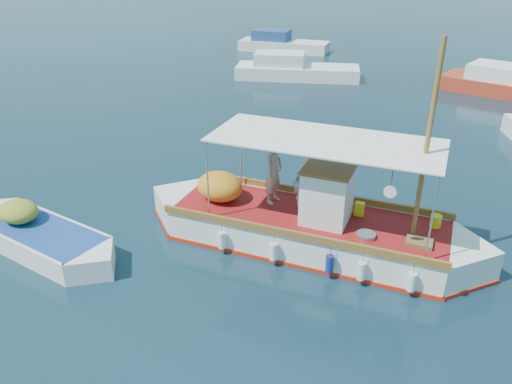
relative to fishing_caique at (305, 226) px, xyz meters
The scene contains 5 objects.
ground 0.94m from the fishing_caique, 114.48° to the right, with size 160.00×160.00×0.00m, color black.
fishing_caique is the anchor object (origin of this frame).
dinghy 7.52m from the fishing_caique, 143.24° to the right, with size 5.86×1.82×1.43m.
bg_boat_nw 19.75m from the fishing_caique, 122.28° to the left, with size 7.95×5.66×1.80m.
bg_boat_far_w 28.96m from the fishing_caique, 123.92° to the left, with size 7.43×4.19×1.80m.
Camera 1 is at (6.18, -10.03, 7.65)m, focal length 35.00 mm.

